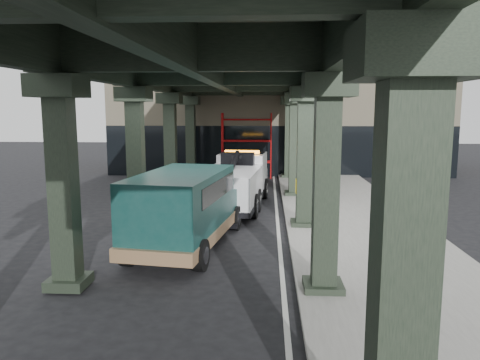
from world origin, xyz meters
The scene contains 8 objects.
ground centered at (0.00, 0.00, 0.00)m, with size 90.00×90.00×0.00m, color black.
sidewalk centered at (4.50, 2.00, 0.07)m, with size 5.00×40.00×0.15m, color gray.
lane_stripe centered at (1.70, 2.00, 0.01)m, with size 0.12×38.00×0.01m, color silver.
viaduct centered at (-0.40, 2.00, 5.46)m, with size 7.40×32.00×6.40m.
building centered at (2.00, 20.00, 4.00)m, with size 22.00×10.00×8.00m, color #C6B793.
scaffolding centered at (0.00, 14.64, 2.11)m, with size 3.08×0.88×4.00m.
tow_truck centered at (-0.03, 5.64, 1.20)m, with size 2.77×7.68×2.47m.
towed_van centered at (-1.19, -0.57, 1.28)m, with size 3.06×6.14×2.39m.
Camera 1 is at (1.29, -14.37, 4.24)m, focal length 35.00 mm.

